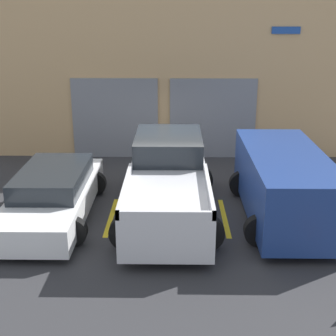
{
  "coord_description": "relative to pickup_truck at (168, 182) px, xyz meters",
  "views": [
    {
      "loc": [
        0.15,
        -12.34,
        4.84
      ],
      "look_at": [
        0.0,
        -1.44,
        1.1
      ],
      "focal_mm": 50.0,
      "sensor_mm": 36.0,
      "label": 1
    }
  ],
  "objects": [
    {
      "name": "ground_plane",
      "position": [
        0.0,
        1.67,
        -0.81
      ],
      "size": [
        28.0,
        28.0,
        0.0
      ],
      "primitive_type": "plane",
      "color": "#2D2D30"
    },
    {
      "name": "shophouse_building",
      "position": [
        -0.0,
        4.96,
        1.99
      ],
      "size": [
        13.26,
        0.68,
        5.68
      ],
      "color": "tan",
      "rests_on": "ground"
    },
    {
      "name": "pickup_truck",
      "position": [
        0.0,
        0.0,
        0.0
      ],
      "size": [
        2.43,
        5.16,
        1.72
      ],
      "color": "silver",
      "rests_on": "ground"
    },
    {
      "name": "sedan_white",
      "position": [
        -2.76,
        -0.24,
        -0.24
      ],
      "size": [
        2.13,
        4.65,
        1.2
      ],
      "color": "white",
      "rests_on": "ground"
    },
    {
      "name": "sedan_side",
      "position": [
        2.76,
        -0.27,
        0.08
      ],
      "size": [
        2.25,
        4.51,
        1.65
      ],
      "color": "navy",
      "rests_on": "ground"
    },
    {
      "name": "parking_stripe_left",
      "position": [
        -1.38,
        -0.27,
        -0.81
      ],
      "size": [
        0.12,
        2.2,
        0.01
      ],
      "primitive_type": "cube",
      "color": "gold",
      "rests_on": "ground"
    },
    {
      "name": "parking_stripe_centre",
      "position": [
        1.38,
        -0.27,
        -0.81
      ],
      "size": [
        0.12,
        2.2,
        0.01
      ],
      "primitive_type": "cube",
      "color": "gold",
      "rests_on": "ground"
    }
  ]
}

